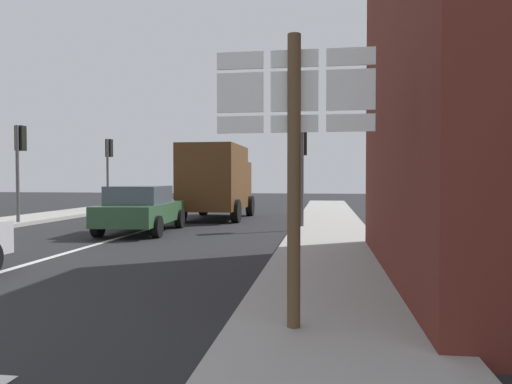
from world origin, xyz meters
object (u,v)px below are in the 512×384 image
sedan_far (141,208)px  traffic_light_far_left (109,158)px  traffic_light_near_left (20,152)px  traffic_light_near_right (302,154)px  route_sign_post (294,150)px  delivery_truck (217,180)px

sedan_far → traffic_light_far_left: size_ratio=1.16×
sedan_far → traffic_light_near_left: traffic_light_near_left is taller
traffic_light_far_left → traffic_light_near_right: traffic_light_far_left is taller
traffic_light_near_left → route_sign_post: bearing=-45.1°
sedan_far → delivery_truck: size_ratio=0.86×
sedan_far → route_sign_post: size_ratio=1.35×
sedan_far → route_sign_post: route_sign_post is taller
delivery_truck → traffic_light_near_right: bearing=-44.2°
sedan_far → traffic_light_near_right: bearing=16.7°
sedan_far → traffic_light_near_left: size_ratio=1.19×
delivery_truck → route_sign_post: size_ratio=1.57×
traffic_light_far_left → traffic_light_near_left: traffic_light_far_left is taller
sedan_far → traffic_light_near_left: bearing=164.4°
sedan_far → traffic_light_far_left: (-5.18, 8.50, 1.98)m
route_sign_post → traffic_light_far_left: bearing=120.9°
sedan_far → traffic_light_far_left: bearing=121.4°
route_sign_post → traffic_light_far_left: traffic_light_far_left is taller
sedan_far → traffic_light_near_right: traffic_light_near_right is taller
sedan_far → traffic_light_far_left: traffic_light_far_left is taller
delivery_truck → route_sign_post: route_sign_post is taller
sedan_far → traffic_light_far_left: 10.15m
traffic_light_near_left → traffic_light_far_left: bearing=90.0°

